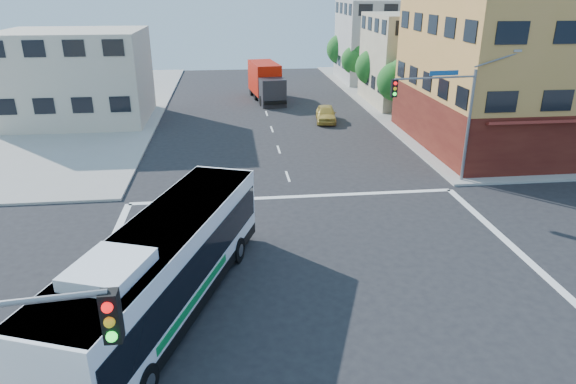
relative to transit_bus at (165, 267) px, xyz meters
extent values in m
plane|color=black|center=(6.20, 1.32, -1.92)|extent=(120.00, 120.00, 0.00)
cube|color=gray|center=(41.20, 36.32, -1.84)|extent=(50.00, 50.00, 0.15)
cube|color=#BF8544|center=(26.20, 19.82, 5.08)|extent=(18.00, 15.00, 14.00)
cube|color=#5B1F14|center=(26.20, 19.82, 0.08)|extent=(18.09, 15.08, 4.00)
cube|color=#B9AF8D|center=(23.20, 35.32, 2.58)|extent=(12.00, 10.00, 9.00)
cube|color=#A6A5A1|center=(23.20, 49.32, 3.08)|extent=(12.00, 10.00, 10.00)
cube|color=beige|center=(-10.80, 31.32, 2.08)|extent=(12.00, 10.00, 8.00)
cylinder|color=slate|center=(17.00, 12.12, 1.58)|extent=(0.18, 0.18, 7.00)
cylinder|color=slate|center=(14.50, 11.87, 4.68)|extent=(5.01, 0.62, 0.12)
cube|color=black|center=(12.00, 11.62, 4.18)|extent=(0.32, 0.30, 1.00)
sphere|color=#FF0C0C|center=(12.00, 11.45, 4.48)|extent=(0.20, 0.20, 0.20)
sphere|color=yellow|center=(12.00, 11.45, 4.18)|extent=(0.20, 0.20, 0.20)
sphere|color=#19FF33|center=(12.00, 11.45, 3.88)|extent=(0.20, 0.20, 0.20)
cube|color=navy|center=(15.00, 11.92, 4.93)|extent=(1.80, 0.22, 0.28)
cube|color=gray|center=(19.50, 12.37, 6.08)|extent=(0.50, 0.22, 0.14)
cube|color=black|center=(0.40, -8.98, 4.18)|extent=(0.32, 0.30, 1.00)
sphere|color=#FF0C0C|center=(0.40, -9.15, 4.48)|extent=(0.20, 0.20, 0.20)
sphere|color=yellow|center=(0.40, -9.15, 4.18)|extent=(0.20, 0.20, 0.20)
sphere|color=#19FF33|center=(0.40, -9.15, 3.88)|extent=(0.20, 0.20, 0.20)
cylinder|color=#342313|center=(18.00, 29.32, -0.96)|extent=(0.28, 0.28, 1.92)
sphere|color=#19591F|center=(18.00, 29.32, 1.45)|extent=(3.60, 3.60, 3.60)
sphere|color=#19591F|center=(18.40, 29.02, 2.35)|extent=(2.52, 2.52, 2.52)
cylinder|color=#342313|center=(18.00, 37.32, -0.92)|extent=(0.28, 0.28, 1.99)
sphere|color=#19591F|center=(18.00, 37.32, 1.60)|extent=(3.80, 3.80, 3.80)
sphere|color=#19591F|center=(18.40, 37.02, 2.55)|extent=(2.66, 2.66, 2.66)
cylinder|color=#342313|center=(18.00, 45.32, -0.97)|extent=(0.28, 0.28, 1.89)
sphere|color=#19591F|center=(18.00, 45.32, 1.33)|extent=(3.40, 3.40, 3.40)
sphere|color=#19591F|center=(18.40, 45.02, 2.18)|extent=(2.38, 2.38, 2.38)
cylinder|color=#342313|center=(18.00, 53.32, -0.90)|extent=(0.28, 0.28, 2.03)
sphere|color=#19591F|center=(18.00, 53.32, 1.71)|extent=(4.00, 4.00, 4.00)
sphere|color=#19591F|center=(18.40, 53.02, 2.71)|extent=(2.80, 2.80, 2.80)
cube|color=black|center=(0.01, 0.02, -1.31)|extent=(7.21, 13.42, 0.50)
cube|color=white|center=(0.01, 0.02, 0.04)|extent=(7.19, 13.39, 3.14)
cube|color=black|center=(0.01, 0.02, 0.23)|extent=(7.11, 13.03, 1.38)
cube|color=black|center=(2.26, 6.17, 0.12)|extent=(2.45, 0.95, 1.49)
cube|color=#E5590C|center=(2.27, 6.20, 1.22)|extent=(2.00, 0.78, 0.31)
cube|color=white|center=(0.01, 0.02, 1.54)|extent=(7.05, 13.12, 0.13)
cube|color=white|center=(-1.13, -3.08, 1.81)|extent=(2.68, 2.95, 0.40)
cube|color=#0B7E35|center=(-1.51, -0.01, -0.76)|extent=(2.11, 5.70, 0.31)
cube|color=#0B7E35|center=(1.15, -0.98, -0.76)|extent=(2.11, 5.70, 0.31)
cylinder|color=black|center=(0.23, 4.45, -1.35)|extent=(0.71, 1.19, 1.15)
cylinder|color=#99999E|center=(0.08, 4.50, -1.35)|extent=(0.24, 0.55, 0.57)
cylinder|color=black|center=(2.70, 3.54, -1.35)|extent=(0.71, 1.19, 1.15)
cylinder|color=#99999E|center=(2.85, 3.49, -1.35)|extent=(0.24, 0.55, 0.57)
cylinder|color=black|center=(-2.69, -3.50, -1.35)|extent=(0.71, 1.19, 1.15)
cylinder|color=#99999E|center=(-2.83, -3.45, -1.35)|extent=(0.24, 0.55, 0.57)
cylinder|color=black|center=(-0.21, -4.41, -1.35)|extent=(0.71, 1.19, 1.15)
cylinder|color=#99999E|center=(-0.07, -4.46, -1.35)|extent=(0.24, 0.55, 0.57)
cube|color=#232328|center=(7.07, 35.66, -0.52)|extent=(2.75, 2.66, 2.79)
cube|color=black|center=(7.20, 34.65, -0.09)|extent=(2.25, 0.37, 1.07)
cube|color=red|center=(6.56, 39.71, 0.34)|extent=(3.32, 6.29, 3.22)
cube|color=black|center=(6.72, 38.43, -1.33)|extent=(3.43, 8.82, 0.32)
cylinder|color=black|center=(5.93, 35.73, -1.38)|extent=(0.43, 1.10, 1.07)
cylinder|color=black|center=(8.16, 36.02, -1.38)|extent=(0.43, 1.10, 1.07)
cylinder|color=black|center=(5.53, 38.82, -1.38)|extent=(0.43, 1.10, 1.07)
cylinder|color=black|center=(7.77, 39.11, -1.38)|extent=(0.43, 1.10, 1.07)
cylinder|color=black|center=(5.19, 41.49, -1.38)|extent=(0.43, 1.10, 1.07)
cylinder|color=black|center=(7.43, 41.77, -1.38)|extent=(0.43, 1.10, 1.07)
imported|color=gold|center=(11.33, 28.46, -1.18)|extent=(2.32, 4.52, 1.47)
camera|label=1|loc=(2.61, -16.81, 9.54)|focal=32.00mm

